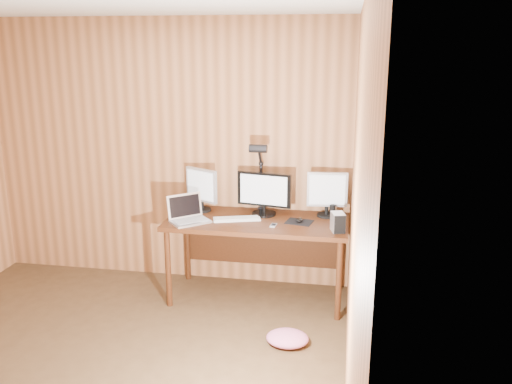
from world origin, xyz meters
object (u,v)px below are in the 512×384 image
(phone, at_px, (273,225))
(monitor_right, at_px, (327,193))
(monitor_center, at_px, (264,193))
(hard_drive, at_px, (338,222))
(speaker, at_px, (332,212))
(laptop, at_px, (188,215))
(desk_lamp, at_px, (259,167))
(mouse, at_px, (299,220))
(desk, at_px, (258,230))
(monitor_left, at_px, (201,188))
(keyboard, at_px, (237,219))

(phone, bearing_deg, monitor_right, 43.96)
(monitor_center, distance_m, phone, 0.38)
(hard_drive, xyz_separation_m, speaker, (-0.06, 0.33, -0.02))
(laptop, distance_m, desk_lamp, 0.77)
(laptop, height_order, mouse, laptop)
(phone, bearing_deg, desk_lamp, 121.98)
(monitor_center, height_order, speaker, monitor_center)
(desk, bearing_deg, hard_drive, -19.71)
(phone, bearing_deg, mouse, 39.34)
(monitor_right, height_order, speaker, monitor_right)
(monitor_left, bearing_deg, mouse, 16.54)
(monitor_center, xyz_separation_m, mouse, (0.34, -0.16, -0.18))
(monitor_left, bearing_deg, speaker, 26.08)
(desk_lamp, bearing_deg, speaker, -9.00)
(mouse, height_order, desk_lamp, desk_lamp)
(monitor_right, distance_m, phone, 0.60)
(monitor_right, xyz_separation_m, phone, (-0.43, -0.35, -0.21))
(hard_drive, distance_m, desk_lamp, 0.90)
(monitor_left, relative_size, laptop, 0.99)
(desk, height_order, laptop, laptop)
(laptop, bearing_deg, desk, -21.94)
(desk, height_order, monitor_left, monitor_left)
(hard_drive, distance_m, phone, 0.55)
(monitor_left, distance_m, speaker, 1.22)
(monitor_left, bearing_deg, monitor_center, 25.35)
(monitor_right, xyz_separation_m, laptop, (-1.19, -0.34, -0.16))
(monitor_left, distance_m, monitor_right, 1.15)
(monitor_right, distance_m, mouse, 0.36)
(laptop, distance_m, speaker, 1.28)
(desk, relative_size, laptop, 3.96)
(monitor_right, distance_m, laptop, 1.25)
(hard_drive, relative_size, desk_lamp, 0.24)
(monitor_center, height_order, phone, monitor_center)
(mouse, relative_size, phone, 1.09)
(keyboard, bearing_deg, monitor_right, 0.06)
(desk, distance_m, monitor_right, 0.70)
(monitor_center, height_order, laptop, monitor_center)
(monitor_right, relative_size, mouse, 3.87)
(monitor_center, relative_size, laptop, 1.23)
(monitor_right, relative_size, laptop, 1.01)
(desk_lamp, bearing_deg, desk, -87.22)
(desk, xyz_separation_m, hard_drive, (0.71, -0.25, 0.20))
(laptop, height_order, desk_lamp, desk_lamp)
(monitor_center, xyz_separation_m, laptop, (-0.63, -0.29, -0.15))
(monitor_left, relative_size, phone, 4.16)
(desk, relative_size, monitor_left, 3.98)
(keyboard, bearing_deg, monitor_center, 24.44)
(keyboard, distance_m, mouse, 0.55)
(laptop, distance_m, phone, 0.76)
(monitor_left, distance_m, laptop, 0.35)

